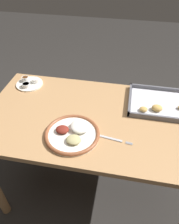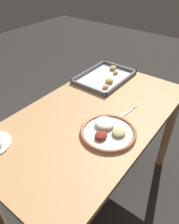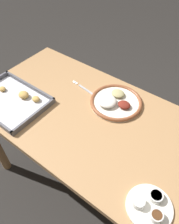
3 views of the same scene
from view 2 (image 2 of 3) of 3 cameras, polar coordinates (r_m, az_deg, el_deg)
The scene contains 5 objects.
ground_plane at distance 1.81m, azimuth 0.52°, elevation -20.00°, with size 8.00×8.00×0.00m, color #282623.
dining_table at distance 1.32m, azimuth 0.68°, elevation -4.71°, with size 1.27×0.71×0.76m.
dinner_plate at distance 1.11m, azimuth 4.83°, elevation -5.09°, with size 0.29×0.29×0.05m.
fork at distance 1.25m, azimuth 9.14°, elevation -0.62°, with size 0.22×0.04×0.00m.
baking_tray at distance 1.60m, azimuth 4.20°, elevation 8.98°, with size 0.41×0.30×0.04m.
Camera 2 is at (-0.79, -0.59, 1.51)m, focal length 35.00 mm.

